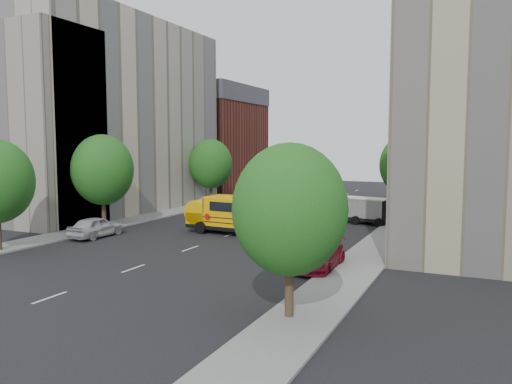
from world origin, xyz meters
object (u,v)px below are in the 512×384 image
Objects in this scene: safari_truck at (359,209)px; parked_car_3 at (319,256)px; street_tree_3 at (290,210)px; parked_car_1 at (212,202)px; school_bus at (250,214)px; parked_car_4 at (379,210)px; parked_car_0 at (96,227)px; street_tree_2 at (211,164)px; street_tree_5 at (421,164)px; street_tree_1 at (103,170)px; parked_car_5 at (409,197)px; street_tree_4 at (407,165)px.

parked_car_3 is (1.77, -17.47, -0.50)m from safari_truck.
street_tree_3 is 36.42m from parked_car_1.
street_tree_3 is 1.24× the size of safari_truck.
school_bus is 15.61m from parked_car_4.
parked_car_1 is at bearing -88.39° from parked_car_0.
street_tree_2 is 25.06m from street_tree_5.
parked_car_4 is at bearing 39.01° from street_tree_1.
parked_car_5 is (8.08, 28.07, -1.04)m from school_bus.
parked_car_4 is at bearing 176.39° from parked_car_1.
school_bus reaches higher than parked_car_0.
parked_car_4 is (-2.20, -13.96, -3.97)m from street_tree_5.
school_bus is at bearing 120.22° from street_tree_3.
street_tree_2 is 0.95× the size of street_tree_4.
street_tree_4 reaches higher than street_tree_5.
street_tree_4 is at bearing 63.02° from school_bus.
street_tree_2 is 38.83m from street_tree_3.
parked_car_3 is 21.58m from parked_car_4.
safari_truck is at bearing 96.97° from street_tree_3.
street_tree_2 is 1.51× the size of parked_car_3.
street_tree_4 is 1.87× the size of parked_car_4.
street_tree_5 is (-0.00, 12.00, -0.37)m from street_tree_4.
street_tree_2 is at bearing -84.90° from parked_car_0.
street_tree_4 is 13.18m from parked_car_5.
parked_car_5 is (-1.40, 44.34, -3.79)m from street_tree_3.
street_tree_2 is 0.70× the size of school_bus.
street_tree_4 is at bearing 0.00° from street_tree_2.
school_bus is 11.79m from parked_car_0.
street_tree_3 is at bearing -32.47° from street_tree_1.
street_tree_1 is 1.11× the size of street_tree_3.
parked_car_5 is at bearing -147.23° from parked_car_1.
street_tree_1 reaches higher than street_tree_5.
school_bus reaches higher than parked_car_5.
street_tree_5 is (-0.00, 44.00, 0.25)m from street_tree_3.
street_tree_1 reaches higher than street_tree_2.
street_tree_1 reaches higher than parked_car_3.
street_tree_3 is (22.00, -14.00, -0.50)m from street_tree_1.
street_tree_1 reaches higher than school_bus.
street_tree_1 is at bearing -145.32° from parked_car_4.
parked_car_0 is at bearing -56.73° from street_tree_1.
street_tree_5 is at bearing 76.71° from parked_car_4.
school_bus is at bearing 135.48° from parked_car_3.
parked_car_4 is (-2.20, 30.04, -3.72)m from street_tree_3.
parked_car_0 is at bearing -136.55° from parked_car_4.
street_tree_5 reaches higher than safari_truck.
street_tree_3 is at bearing 120.28° from parked_car_1.
street_tree_3 is at bearing -90.00° from street_tree_4.
safari_truck is at bearing -99.96° from street_tree_5.
parked_car_4 is at bearing -133.00° from parked_car_0.
street_tree_4 is at bearing -83.06° from parked_car_5.
street_tree_3 is at bearing -87.72° from parked_car_5.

